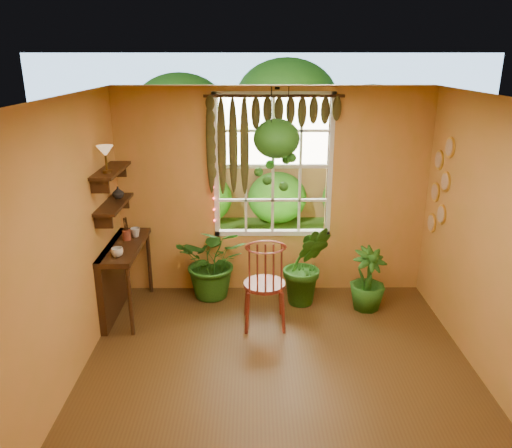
{
  "coord_description": "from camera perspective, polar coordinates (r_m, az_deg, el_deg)",
  "views": [
    {
      "loc": [
        -0.26,
        -3.98,
        3.04
      ],
      "look_at": [
        -0.22,
        1.15,
        1.3
      ],
      "focal_mm": 35.0,
      "sensor_mm": 36.0,
      "label": 1
    }
  ],
  "objects": [
    {
      "name": "brush_jar",
      "position": [
        6.26,
        -14.62,
        -0.53
      ],
      "size": [
        0.1,
        0.1,
        0.37
      ],
      "color": "brown",
      "rests_on": "counter_ledge"
    },
    {
      "name": "shelf_vase",
      "position": [
        6.19,
        -15.49,
        3.5
      ],
      "size": [
        0.14,
        0.14,
        0.14
      ],
      "primitive_type": "imported",
      "rotation": [
        0.0,
        0.0,
        0.03
      ],
      "color": "#B2AD99",
      "rests_on": "shelf_lower"
    },
    {
      "name": "potted_plant_right",
      "position": [
        6.39,
        12.64,
        -6.2
      ],
      "size": [
        0.59,
        0.59,
        0.8
      ],
      "primitive_type": "imported",
      "rotation": [
        0.0,
        0.0,
        0.42
      ],
      "color": "#134512",
      "rests_on": "floor"
    },
    {
      "name": "hanging_basket",
      "position": [
        6.12,
        2.36,
        8.95
      ],
      "size": [
        0.56,
        0.56,
        1.24
      ],
      "color": "black",
      "rests_on": "ceiling"
    },
    {
      "name": "wall_plates",
      "position": [
        6.37,
        20.27,
        4.0
      ],
      "size": [
        0.04,
        0.32,
        1.1
      ],
      "primitive_type": null,
      "color": "#F7E8CA",
      "rests_on": "wall_right"
    },
    {
      "name": "shelf_lower",
      "position": [
        6.04,
        -15.91,
        2.2
      ],
      "size": [
        0.25,
        0.9,
        0.04
      ],
      "primitive_type": "cube",
      "color": "#3A230F",
      "rests_on": "wall_left"
    },
    {
      "name": "potted_plant_mid",
      "position": [
        6.34,
        5.77,
        -4.68
      ],
      "size": [
        0.59,
        0.48,
        1.07
      ],
      "primitive_type": "imported",
      "rotation": [
        0.0,
        0.0,
        0.01
      ],
      "color": "#134512",
      "rests_on": "floor"
    },
    {
      "name": "window",
      "position": [
        6.41,
        1.95,
        6.62
      ],
      "size": [
        1.52,
        0.1,
        1.86
      ],
      "color": "white",
      "rests_on": "wall_back"
    },
    {
      "name": "backyard",
      "position": [
        11.01,
        2.24,
        9.52
      ],
      "size": [
        14.0,
        10.0,
        12.0
      ],
      "color": "#30601B",
      "rests_on": "ground"
    },
    {
      "name": "valance_vine",
      "position": [
        6.19,
        1.26,
        11.62
      ],
      "size": [
        1.7,
        0.12,
        1.1
      ],
      "color": "#3A230F",
      "rests_on": "window"
    },
    {
      "name": "potted_plant_left",
      "position": [
        6.54,
        -4.84,
        -4.2
      ],
      "size": [
        1.0,
        0.89,
        1.01
      ],
      "primitive_type": "imported",
      "rotation": [
        0.0,
        0.0,
        -0.12
      ],
      "color": "#134512",
      "rests_on": "floor"
    },
    {
      "name": "tiffany_lamp",
      "position": [
        5.7,
        -16.84,
        7.79
      ],
      "size": [
        0.18,
        0.18,
        0.3
      ],
      "color": "brown",
      "rests_on": "shelf_upper"
    },
    {
      "name": "shelf_upper",
      "position": [
        5.94,
        -16.25,
        5.9
      ],
      "size": [
        0.25,
        0.9,
        0.04
      ],
      "primitive_type": "cube",
      "color": "#3A230F",
      "rests_on": "wall_left"
    },
    {
      "name": "wall_back",
      "position": [
        6.46,
        1.93,
        3.53
      ],
      "size": [
        4.0,
        0.0,
        4.0
      ],
      "primitive_type": "plane",
      "rotation": [
        1.57,
        0.0,
        0.0
      ],
      "color": "#DA8F4A",
      "rests_on": "floor"
    },
    {
      "name": "ceiling",
      "position": [
        4.0,
        3.43,
        13.78
      ],
      "size": [
        4.5,
        4.5,
        0.0
      ],
      "primitive_type": "plane",
      "rotation": [
        3.14,
        0.0,
        0.0
      ],
      "color": "silver",
      "rests_on": "wall_back"
    },
    {
      "name": "string_lights",
      "position": [
        6.32,
        -4.96,
        6.86
      ],
      "size": [
        0.03,
        0.03,
        1.54
      ],
      "primitive_type": null,
      "color": "#FF2633",
      "rests_on": "window"
    },
    {
      "name": "cup_a",
      "position": [
        5.8,
        -15.58,
        -3.13
      ],
      "size": [
        0.17,
        0.17,
        0.1
      ],
      "primitive_type": "imported",
      "rotation": [
        0.0,
        0.0,
        0.33
      ],
      "color": "silver",
      "rests_on": "counter_ledge"
    },
    {
      "name": "counter_ledge",
      "position": [
        6.33,
        -15.53,
        -5.18
      ],
      "size": [
        0.4,
        1.2,
        0.9
      ],
      "color": "#3A230F",
      "rests_on": "floor"
    },
    {
      "name": "cup_b",
      "position": [
        6.37,
        -13.62,
        -0.94
      ],
      "size": [
        0.15,
        0.15,
        0.11
      ],
      "primitive_type": "imported",
      "rotation": [
        0.0,
        0.0,
        0.3
      ],
      "color": "beige",
      "rests_on": "counter_ledge"
    },
    {
      "name": "floor",
      "position": [
        5.02,
        2.8,
        -18.64
      ],
      "size": [
        4.5,
        4.5,
        0.0
      ],
      "primitive_type": "plane",
      "color": "#523717",
      "rests_on": "ground"
    },
    {
      "name": "windsor_chair",
      "position": [
        5.87,
        0.98,
        -8.25
      ],
      "size": [
        0.5,
        0.53,
        1.31
      ],
      "rotation": [
        0.0,
        0.0,
        0.03
      ],
      "color": "maroon",
      "rests_on": "floor"
    },
    {
      "name": "wall_left",
      "position": [
        4.66,
        -22.34,
        -4.05
      ],
      "size": [
        0.0,
        4.5,
        4.5
      ],
      "primitive_type": "plane",
      "rotation": [
        1.57,
        0.0,
        1.57
      ],
      "color": "#DA8F4A",
      "rests_on": "floor"
    }
  ]
}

